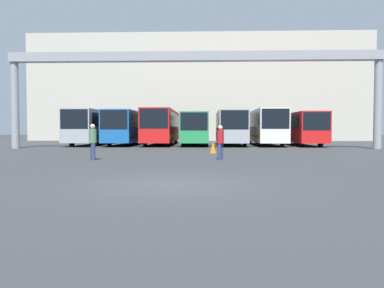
# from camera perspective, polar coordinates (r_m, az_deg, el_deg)

# --- Properties ---
(ground_plane) EXTENTS (200.00, 200.00, 0.00)m
(ground_plane) POSITION_cam_1_polar(r_m,az_deg,el_deg) (10.13, -3.21, -6.17)
(ground_plane) COLOR #2D3033
(building_backdrop) EXTENTS (46.67, 12.00, 14.53)m
(building_backdrop) POSITION_cam_1_polar(r_m,az_deg,el_deg) (56.43, 1.08, 8.07)
(building_backdrop) COLOR #B7B2A3
(building_backdrop) RESTS_ON ground
(overhead_gantry) EXTENTS (28.79, 0.80, 7.47)m
(overhead_gantry) POSITION_cam_1_polar(r_m,az_deg,el_deg) (29.48, 0.21, 11.52)
(overhead_gantry) COLOR gray
(overhead_gantry) RESTS_ON ground
(bus_slot_0) EXTENTS (2.56, 11.37, 3.29)m
(bus_slot_0) POSITION_cam_1_polar(r_m,az_deg,el_deg) (38.01, -14.67, 2.74)
(bus_slot_0) COLOR #999EA5
(bus_slot_0) RESTS_ON ground
(bus_slot_1) EXTENTS (2.53, 12.51, 3.21)m
(bus_slot_1) POSITION_cam_1_polar(r_m,az_deg,el_deg) (37.75, -9.57, 2.72)
(bus_slot_1) COLOR #1959A5
(bus_slot_1) RESTS_ON ground
(bus_slot_2) EXTENTS (2.61, 11.57, 3.33)m
(bus_slot_2) POSITION_cam_1_polar(r_m,az_deg,el_deg) (36.76, -4.62, 2.87)
(bus_slot_2) COLOR red
(bus_slot_2) RESTS_ON ground
(bus_slot_3) EXTENTS (2.46, 10.81, 3.00)m
(bus_slot_3) POSITION_cam_1_polar(r_m,az_deg,el_deg) (36.15, 0.56, 2.59)
(bus_slot_3) COLOR #268C4C
(bus_slot_3) RESTS_ON ground
(bus_slot_4) EXTENTS (2.51, 10.12, 3.18)m
(bus_slot_4) POSITION_cam_1_polar(r_m,az_deg,el_deg) (35.87, 5.88, 2.75)
(bus_slot_4) COLOR #999EA5
(bus_slot_4) RESTS_ON ground
(bus_slot_5) EXTENTS (2.49, 11.29, 3.30)m
(bus_slot_5) POSITION_cam_1_polar(r_m,az_deg,el_deg) (36.82, 11.00, 2.81)
(bus_slot_5) COLOR silver
(bus_slot_5) RESTS_ON ground
(bus_slot_6) EXTENTS (2.46, 10.98, 3.02)m
(bus_slot_6) POSITION_cam_1_polar(r_m,az_deg,el_deg) (37.33, 16.09, 2.51)
(bus_slot_6) COLOR red
(bus_slot_6) RESTS_ON ground
(pedestrian_mid_left) EXTENTS (0.35, 0.35, 1.69)m
(pedestrian_mid_left) POSITION_cam_1_polar(r_m,az_deg,el_deg) (18.45, 4.34, 0.39)
(pedestrian_mid_left) COLOR navy
(pedestrian_mid_left) RESTS_ON ground
(pedestrian_mid_right) EXTENTS (0.36, 0.36, 1.75)m
(pedestrian_mid_right) POSITION_cam_1_polar(r_m,az_deg,el_deg) (18.73, -14.89, 0.45)
(pedestrian_mid_right) COLOR navy
(pedestrian_mid_right) RESTS_ON ground
(traffic_cone) EXTENTS (0.42, 0.42, 0.72)m
(traffic_cone) POSITION_cam_1_polar(r_m,az_deg,el_deg) (23.60, 3.22, -0.52)
(traffic_cone) COLOR orange
(traffic_cone) RESTS_ON ground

